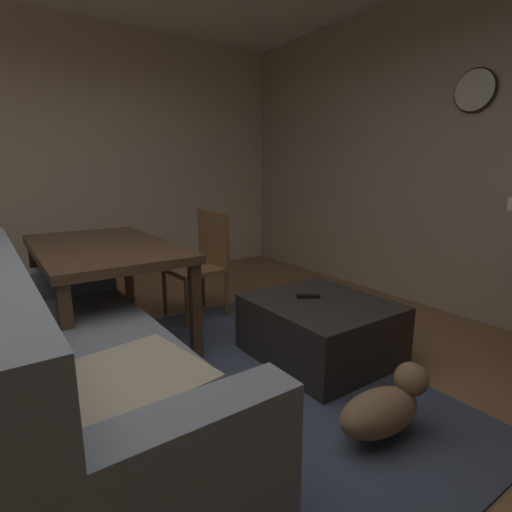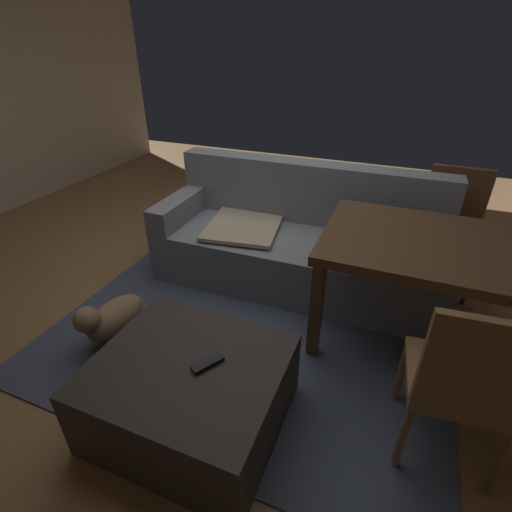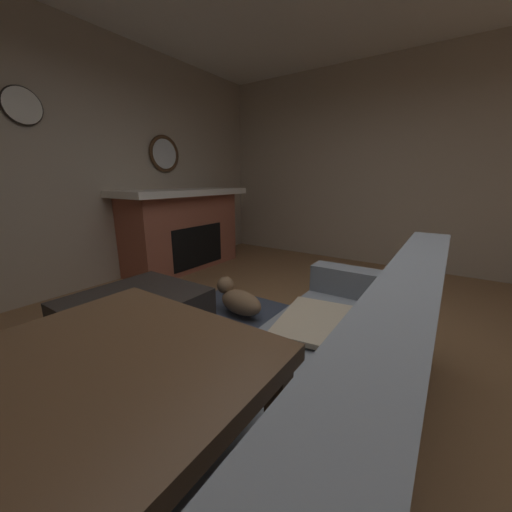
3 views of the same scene
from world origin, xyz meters
name	(u,v)px [view 1 (image 1 of 3)]	position (x,y,z in m)	size (l,w,h in m)	color
floor	(158,450)	(0.00, 0.00, 0.00)	(7.78, 7.78, 0.00)	olive
wall_back_fireplace_side	(497,152)	(0.00, -2.93, 1.43)	(6.88, 0.12, 2.85)	#B7A893
wall_right_window_side	(37,156)	(3.24, 0.00, 1.43)	(0.12, 6.27, 2.85)	beige
area_rug	(228,389)	(0.26, -0.54, 0.01)	(2.60, 2.00, 0.01)	#3D475B
couch	(74,372)	(0.36, 0.27, 0.32)	(2.22, 0.88, 0.91)	slate
ottoman_coffee_table	(320,329)	(0.26, -1.28, 0.21)	(0.91, 0.81, 0.41)	#2D2826
tv_remote	(308,296)	(0.36, -1.25, 0.42)	(0.05, 0.16, 0.02)	black
dining_table	(103,254)	(1.46, -0.17, 0.66)	(1.60, 0.91, 0.74)	#513823
dining_chair_south	(203,258)	(1.47, -1.01, 0.52)	(0.47, 0.47, 0.93)	brown
small_dog	(385,407)	(-0.55, -0.93, 0.18)	(0.27, 0.52, 0.31)	#8C6B4C
wall_clock	(475,90)	(0.19, -2.84, 1.91)	(0.34, 0.03, 0.34)	silver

